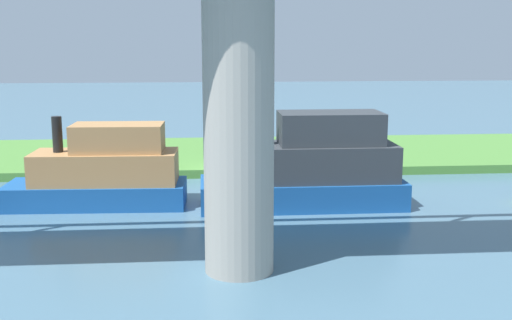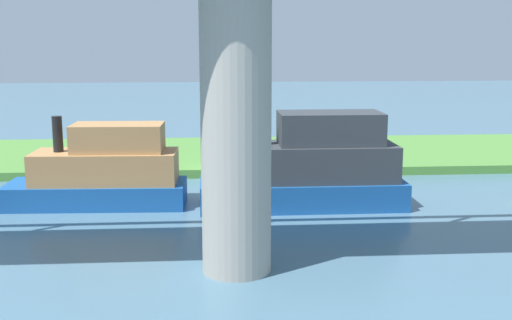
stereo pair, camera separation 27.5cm
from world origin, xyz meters
TOP-DOWN VIEW (x-y plane):
  - ground_plane at (0.00, 0.00)m, footprint 160.00×160.00m
  - grassy_bank at (0.00, -6.00)m, footprint 80.00×12.00m
  - bridge_pylon at (0.24, 14.68)m, footprint 2.36×2.36m
  - person_on_bank at (4.36, -0.95)m, footprint 0.50×0.50m
  - mooring_post at (4.24, -1.30)m, footprint 0.20×0.20m
  - houseboat_blue at (6.25, 5.55)m, footprint 8.52×3.11m
  - skiff_small at (-4.96, 2.66)m, footprint 5.17×2.20m
  - motorboat_red at (-3.56, 6.38)m, footprint 9.63×3.24m

SIDE VIEW (x-z plane):
  - ground_plane at x=0.00m, z-range 0.00..0.00m
  - grassy_bank at x=0.00m, z-range 0.00..0.50m
  - skiff_small at x=-4.96m, z-range -0.24..1.44m
  - mooring_post at x=4.24m, z-range 0.50..1.58m
  - person_on_bank at x=4.36m, z-range 0.51..1.90m
  - houseboat_blue at x=6.25m, z-range -0.56..3.75m
  - motorboat_red at x=-3.56m, z-range -0.64..4.28m
  - bridge_pylon at x=0.24m, z-range 0.00..10.63m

